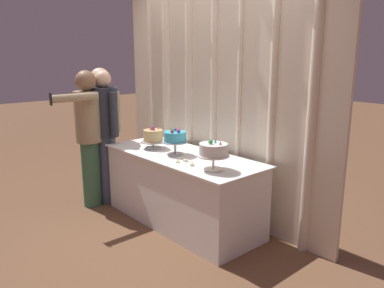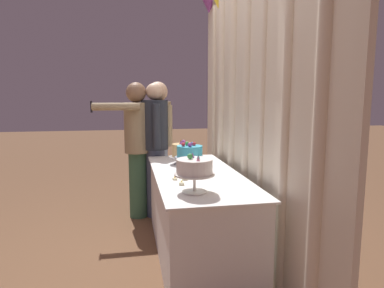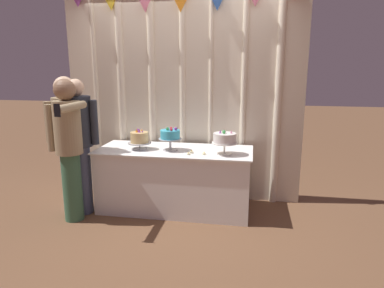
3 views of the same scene
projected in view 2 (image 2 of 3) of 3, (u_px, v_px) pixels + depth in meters
ground_plane at (186, 254)px, 3.09m from camera, size 24.00×24.00×0.00m
draped_curtain at (248, 91)px, 2.99m from camera, size 3.05×0.16×2.86m
cake_table at (196, 214)px, 3.06m from camera, size 1.85×0.75×0.76m
cake_display_leftmost at (182, 151)px, 3.37m from camera, size 0.28×0.28×0.25m
cake_display_center at (190, 153)px, 3.00m from camera, size 0.27×0.27×0.28m
cake_display_rightmost at (194, 168)px, 2.36m from camera, size 0.29×0.29×0.28m
tealight_far_left at (175, 179)px, 2.75m from camera, size 0.04×0.04×0.03m
tealight_near_left at (185, 179)px, 2.75m from camera, size 0.05×0.05×0.04m
tealight_near_right at (182, 184)px, 2.59m from camera, size 0.04×0.04×0.04m
guest_man_pink_jacket at (159, 140)px, 4.14m from camera, size 0.43×0.43×1.61m
guest_man_dark_suit at (155, 144)px, 3.97m from camera, size 0.48×0.32×1.59m
guest_girl_blue_dress at (136, 142)px, 3.94m from camera, size 0.46×0.66×1.60m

